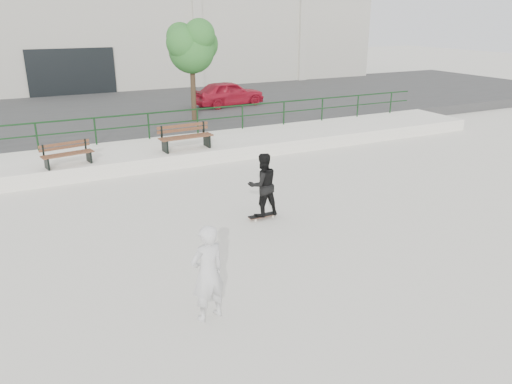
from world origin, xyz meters
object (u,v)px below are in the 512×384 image
standing_skater (263,185)px  seated_skater (208,273)px  bench_right (185,137)px  tree (192,45)px  red_car (228,93)px  skateboard (263,216)px  bench_left (67,154)px

standing_skater → seated_skater: (-2.95, -3.64, -0.04)m
bench_right → seated_skater: (-2.90, -9.55, -0.05)m
tree → seated_skater: size_ratio=2.49×
red_car → skateboard: 14.43m
seated_skater → bench_right: bearing=-118.2°
seated_skater → standing_skater: bearing=-140.3°
bench_right → red_car: 9.10m
bench_right → standing_skater: (0.05, -5.91, -0.01)m
bench_right → skateboard: (0.05, -5.91, -0.87)m
bench_left → tree: 8.34m
red_car → skateboard: red_car is taller
tree → skateboard: (-1.99, -10.54, -3.75)m
bench_right → seated_skater: bearing=-110.1°
bench_right → seated_skater: seated_skater is taller
bench_left → bench_right: size_ratio=0.85×
bench_right → skateboard: 5.98m
red_car → seated_skater: 18.89m
tree → red_car: (2.97, 2.96, -2.67)m
tree → standing_skater: (-1.99, -10.54, -2.89)m
tree → seated_skater: tree is taller
red_car → bench_right: bearing=139.9°
bench_right → seated_skater: 9.98m
standing_skater → skateboard: bearing=1.3°
bench_right → skateboard: bearing=-92.7°
red_car → standing_skater: size_ratio=2.29×
bench_right → seated_skater: size_ratio=1.10×
seated_skater → bench_left: bearing=-94.3°
bench_left → red_car: size_ratio=0.43×
bench_left → skateboard: size_ratio=2.11×
red_car → skateboard: bearing=153.1°
bench_right → red_car: (5.01, 7.59, 0.21)m
skateboard → bench_right: bearing=88.8°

